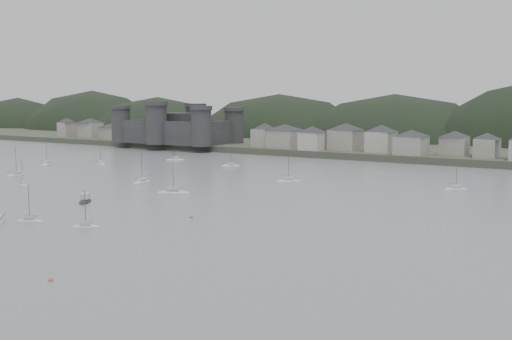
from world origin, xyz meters
The scene contains 8 objects.
ground centered at (0.00, 0.00, 0.00)m, with size 900.00×900.00×0.00m, color slate.
far_shore_land centered at (0.00, 295.00, 1.50)m, with size 900.00×250.00×3.00m, color #383D2D.
forested_ridge centered at (4.83, 269.40, -11.28)m, with size 851.55×103.94×102.57m.
castle centered at (-120.00, 179.80, 10.96)m, with size 66.00×43.00×20.00m.
sailboat_lead centered at (-106.85, 86.60, 0.17)m, with size 7.83×9.12×12.54m.
moored_fleet centered at (-3.96, 60.72, 0.18)m, with size 259.86×176.68×12.97m.
motor_launch_far centered at (-25.88, 36.60, 0.30)m, with size 6.50×7.39×3.75m.
mooring_buoys centered at (-9.04, 48.29, 0.15)m, with size 145.57×130.07×0.70m.
Camera 1 is at (88.60, -60.06, 24.90)m, focal length 40.94 mm.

